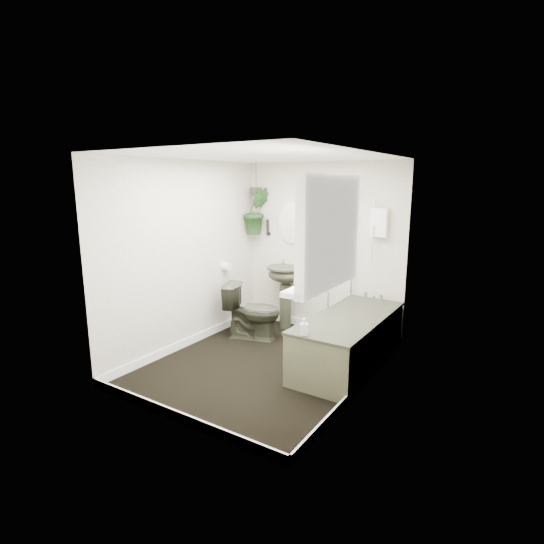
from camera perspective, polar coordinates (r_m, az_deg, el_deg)
The scene contains 22 objects.
floor at distance 4.95m, azimuth -0.96°, elevation -12.40°, with size 2.30×2.80×0.02m, color black.
ceiling at distance 4.51m, azimuth -1.07°, elevation 15.49°, with size 2.30×2.80×0.02m, color white.
wall_back at distance 5.80m, azimuth 6.73°, elevation 3.16°, with size 2.30×0.02×2.30m, color silver.
wall_front at distance 3.54m, azimuth -13.78°, elevation -2.86°, with size 2.30×0.02×2.30m, color silver.
wall_left at distance 5.31m, azimuth -11.49°, elevation 2.18°, with size 0.02×2.80×2.30m, color silver.
wall_right at distance 4.08m, azimuth 12.69°, elevation -0.83°, with size 0.02×2.80×2.30m, color silver.
skirting at distance 4.93m, azimuth -0.96°, elevation -11.76°, with size 2.30×2.80×0.10m, color white.
bathtub at distance 4.90m, azimuth 10.27°, elevation -9.06°, with size 0.72×1.72×0.58m, color #2B2D20, non-canonical shape.
bath_screen at distance 5.21m, azimuth 9.39°, elevation 3.52°, with size 0.04×0.72×1.40m, color silver, non-canonical shape.
shower_box at distance 5.39m, azimuth 14.22°, elevation 6.48°, with size 0.20×0.10×0.35m, color white.
oval_mirror at distance 5.93m, azimuth 2.71°, elevation 6.83°, with size 0.46×0.03×0.62m, color beige.
wall_sconce at distance 6.14m, azimuth -0.59°, elevation 6.08°, with size 0.04×0.04×0.22m, color black.
toilet_roll_holder at distance 5.84m, azimuth -6.20°, elevation 0.73°, with size 0.11×0.11×0.11m, color white.
window_recess at distance 3.38m, azimuth 7.84°, elevation 5.33°, with size 0.08×1.00×0.90m, color white.
window_sill at distance 3.49m, azimuth 6.60°, elevation -1.45°, with size 0.18×1.00×0.04m, color white.
window_blinds at distance 3.40m, azimuth 7.15°, elevation 5.39°, with size 0.01×0.86×0.76m, color white.
toilet at distance 5.61m, azimuth -2.62°, elevation -5.28°, with size 0.41×0.72×0.74m, color #2B2D20.
pedestal_sink at distance 5.98m, azimuth 1.82°, elevation -3.41°, with size 0.52×0.45×0.89m, color #2B2D20, non-canonical shape.
sill_plant at distance 3.74m, azimuth 8.12°, elevation 1.52°, with size 0.20×0.18×0.23m, color black.
hanging_plant at distance 6.10m, azimuth -2.12°, elevation 8.20°, with size 0.36×0.29×0.66m, color black.
soap_bottle at distance 4.16m, azimuth 4.34°, elevation -7.30°, with size 0.08×0.08×0.17m, color #282626.
hanging_pot at distance 6.09m, azimuth -2.14°, elevation 10.75°, with size 0.16×0.16×0.12m, color #2B271E.
Camera 1 is at (2.50, -3.75, 2.04)m, focal length 28.00 mm.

